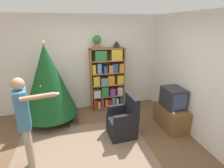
# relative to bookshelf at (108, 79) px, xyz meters

# --- Properties ---
(ground_plane) EXTENTS (14.00, 14.00, 0.00)m
(ground_plane) POSITION_rel_bookshelf_xyz_m (-0.51, -1.85, -0.87)
(ground_plane) COLOR brown
(wall_back) EXTENTS (8.00, 0.10, 2.60)m
(wall_back) POSITION_rel_bookshelf_xyz_m (-0.51, 0.23, 0.43)
(wall_back) COLOR silver
(wall_back) RESTS_ON ground_plane
(wall_right) EXTENTS (0.10, 8.00, 2.60)m
(wall_right) POSITION_rel_bookshelf_xyz_m (1.53, -1.85, 0.43)
(wall_right) COLOR silver
(wall_right) RESTS_ON ground_plane
(area_rug) EXTENTS (2.58, 1.74, 0.01)m
(area_rug) POSITION_rel_bookshelf_xyz_m (-0.89, -1.68, -0.87)
(area_rug) COLOR #7F6651
(area_rug) RESTS_ON ground_plane
(bookshelf) EXTENTS (0.95, 0.30, 1.74)m
(bookshelf) POSITION_rel_bookshelf_xyz_m (0.00, 0.00, 0.00)
(bookshelf) COLOR brown
(bookshelf) RESTS_ON ground_plane
(tv_stand) EXTENTS (0.47, 0.86, 0.52)m
(tv_stand) POSITION_rel_bookshelf_xyz_m (1.23, -1.36, -0.61)
(tv_stand) COLOR brown
(tv_stand) RESTS_ON ground_plane
(television) EXTENTS (0.42, 0.52, 0.46)m
(television) POSITION_rel_bookshelf_xyz_m (1.23, -1.36, -0.12)
(television) COLOR #28282D
(television) RESTS_ON tv_stand
(game_remote) EXTENTS (0.04, 0.12, 0.02)m
(game_remote) POSITION_rel_bookshelf_xyz_m (1.09, -1.62, -0.34)
(game_remote) COLOR white
(game_remote) RESTS_ON tv_stand
(christmas_tree) EXTENTS (1.29, 1.29, 2.00)m
(christmas_tree) POSITION_rel_bookshelf_xyz_m (-1.54, -0.42, 0.20)
(christmas_tree) COLOR #4C3323
(christmas_tree) RESTS_ON ground_plane
(armchair) EXTENTS (0.59, 0.58, 0.92)m
(armchair) POSITION_rel_bookshelf_xyz_m (0.03, -1.41, -0.55)
(armchair) COLOR black
(armchair) RESTS_ON ground_plane
(standing_person) EXTENTS (0.69, 0.46, 1.62)m
(standing_person) POSITION_rel_bookshelf_xyz_m (-1.76, -1.95, 0.09)
(standing_person) COLOR #9E937F
(standing_person) RESTS_ON ground_plane
(potted_plant) EXTENTS (0.22, 0.22, 0.33)m
(potted_plant) POSITION_rel_bookshelf_xyz_m (-0.28, 0.01, 1.06)
(potted_plant) COLOR #935B38
(potted_plant) RESTS_ON bookshelf
(table_lamp) EXTENTS (0.20, 0.20, 0.18)m
(table_lamp) POSITION_rel_bookshelf_xyz_m (0.25, 0.01, 0.97)
(table_lamp) COLOR #473828
(table_lamp) RESTS_ON bookshelf
(book_pile_near_tree) EXTENTS (0.22, 0.18, 0.10)m
(book_pile_near_tree) POSITION_rel_bookshelf_xyz_m (-1.02, -0.75, -0.82)
(book_pile_near_tree) COLOR orange
(book_pile_near_tree) RESTS_ON ground_plane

